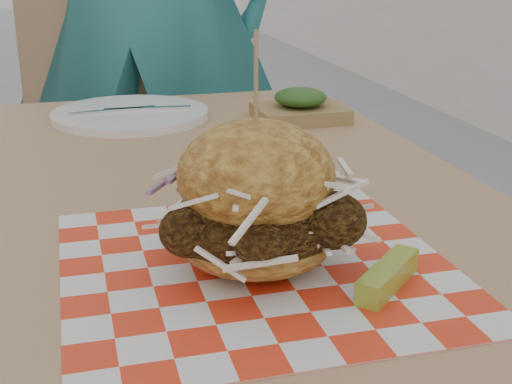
{
  "coord_description": "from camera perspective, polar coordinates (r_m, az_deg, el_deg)",
  "views": [
    {
      "loc": [
        -0.33,
        -0.54,
        1.04
      ],
      "look_at": [
        -0.17,
        0.05,
        0.82
      ],
      "focal_mm": 50.0,
      "sensor_mm": 36.0,
      "label": 1
    }
  ],
  "objects": [
    {
      "name": "sandwich",
      "position": [
        0.65,
        0.0,
        -1.02
      ],
      "size": [
        0.19,
        0.19,
        0.22
      ],
      "color": "gold",
      "rests_on": "paper_liner"
    },
    {
      "name": "patio_table",
      "position": [
        0.88,
        -6.95,
        -5.43
      ],
      "size": [
        0.8,
        1.2,
        0.75
      ],
      "color": "tan",
      "rests_on": "ground"
    },
    {
      "name": "place_setting",
      "position": [
        1.26,
        -10.0,
        6.13
      ],
      "size": [
        0.27,
        0.27,
        0.02
      ],
      "color": "white",
      "rests_on": "patio_table"
    },
    {
      "name": "kraft_tray",
      "position": [
        1.23,
        3.56,
        6.78
      ],
      "size": [
        0.15,
        0.12,
        0.06
      ],
      "color": "olive",
      "rests_on": "patio_table"
    },
    {
      "name": "patio_chair",
      "position": [
        1.78,
        -10.45,
        3.17
      ],
      "size": [
        0.5,
        0.51,
        0.95
      ],
      "rotation": [
        0.0,
        0.0,
        -0.22
      ],
      "color": "tan",
      "rests_on": "ground"
    },
    {
      "name": "pickle_spear",
      "position": [
        0.64,
        10.51,
        -6.62
      ],
      "size": [
        0.08,
        0.08,
        0.02
      ],
      "primitive_type": "cube",
      "rotation": [
        0.0,
        0.0,
        0.75
      ],
      "color": "#87A32F",
      "rests_on": "paper_liner"
    },
    {
      "name": "paper_liner",
      "position": [
        0.68,
        0.0,
        -5.9
      ],
      "size": [
        0.36,
        0.36,
        0.0
      ],
      "primitive_type": "cube",
      "color": "red",
      "rests_on": "patio_table"
    }
  ]
}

